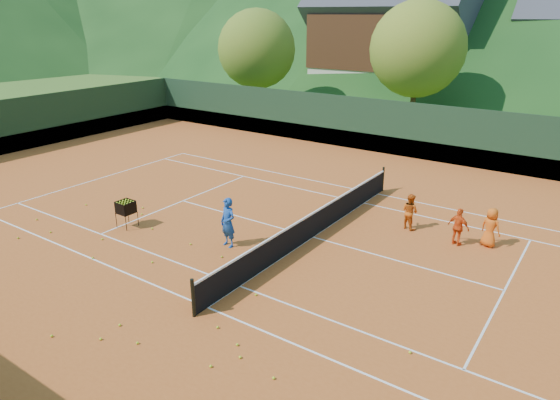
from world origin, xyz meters
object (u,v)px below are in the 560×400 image
Objects in this scene: student_b at (458,227)px; chalet_left at (393,35)px; tennis_net at (313,224)px; ball_hopper at (126,208)px; coach at (228,223)px; student_a at (410,211)px; student_c at (491,227)px.

chalet_left is at bearing -46.97° from student_b.
student_b is 0.11× the size of tennis_net.
tennis_net is at bearing 26.81° from ball_hopper.
tennis_net is 12.07× the size of ball_hopper.
chalet_left reaches higher than tennis_net.
ball_hopper is (-10.51, -5.36, 0.08)m from student_b.
coach is at bearing 50.88° from student_b.
ball_hopper is 0.07× the size of chalet_left.
student_a is at bearing 47.08° from tennis_net.
chalet_left is at bearing 114.27° from coach.
coach is at bearing 11.85° from ball_hopper.
ball_hopper is at bearing 45.69° from student_c.
student_c is 31.60m from chalet_left.
chalet_left is (-10.00, 30.00, 5.13)m from tennis_net.
student_a is 3.67m from tennis_net.
tennis_net is 6.89m from ball_hopper.
student_c is (7.27, 5.02, -0.18)m from coach.
tennis_net is (-5.28, -2.79, -0.18)m from student_c.
student_a reaches higher than tennis_net.
student_a reaches higher than student_b.
student_a is 0.10× the size of chalet_left.
coach reaches higher than ball_hopper.
student_a is 0.11× the size of tennis_net.
chalet_left reaches higher than student_c.
student_c reaches higher than ball_hopper.
student_c is 5.97m from tennis_net.
student_a is 1.33× the size of ball_hopper.
chalet_left reaches higher than ball_hopper.
student_a is 2.79m from student_c.
student_c is (2.78, 0.10, 0.02)m from student_a.
student_b is 1.05m from student_c.
tennis_net is at bearing 58.61° from coach.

